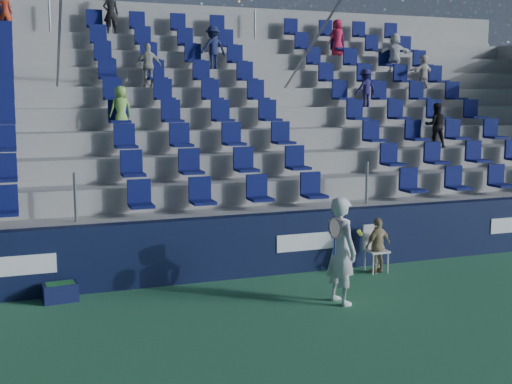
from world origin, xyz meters
TOP-DOWN VIEW (x-y plane):
  - ground at (0.00, 0.00)m, footprint 70.00×70.00m
  - sponsor_wall at (0.00, 3.15)m, footprint 24.00×0.32m
  - grandstand at (0.01, 8.24)m, footprint 24.00×8.17m
  - tennis_player at (1.08, 1.04)m, footprint 0.69×0.73m
  - line_judge_chair at (2.66, 2.65)m, footprint 0.41×0.42m
  - line_judge at (2.66, 2.50)m, footprint 0.70×0.45m
  - ball_bin at (-3.37, 2.75)m, footprint 0.60×0.42m

SIDE VIEW (x-z plane):
  - ground at x=0.00m, z-range 0.00..0.00m
  - ball_bin at x=-3.37m, z-range 0.01..0.34m
  - line_judge_chair at x=2.66m, z-range 0.07..1.00m
  - line_judge at x=2.66m, z-range 0.00..1.11m
  - sponsor_wall at x=0.00m, z-range 0.00..1.20m
  - tennis_player at x=1.08m, z-range 0.00..1.82m
  - grandstand at x=0.01m, z-range -1.18..5.45m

